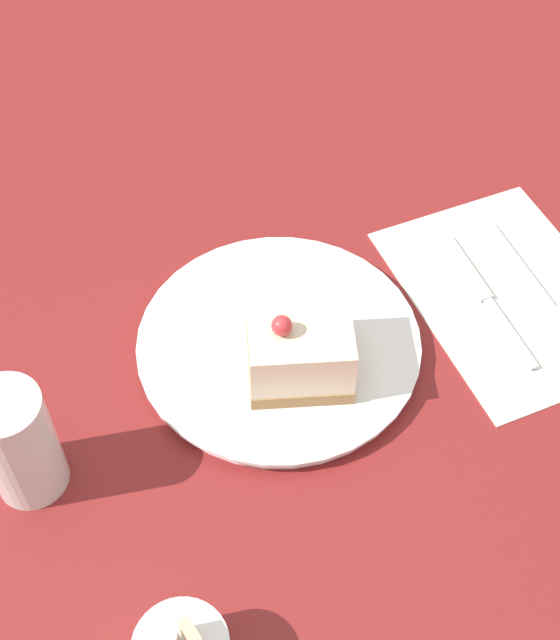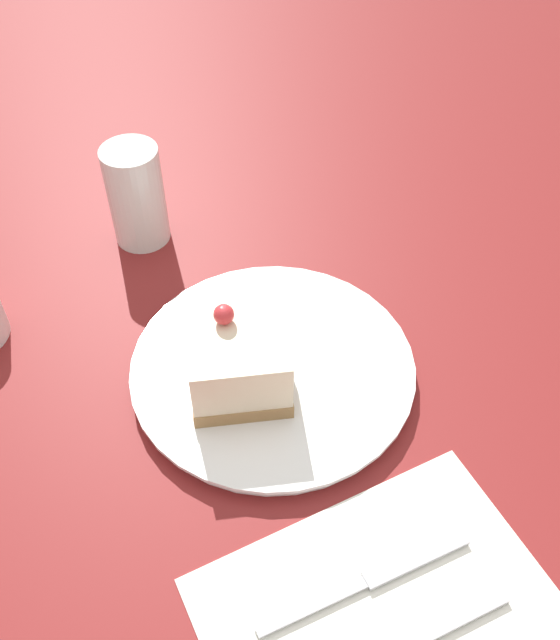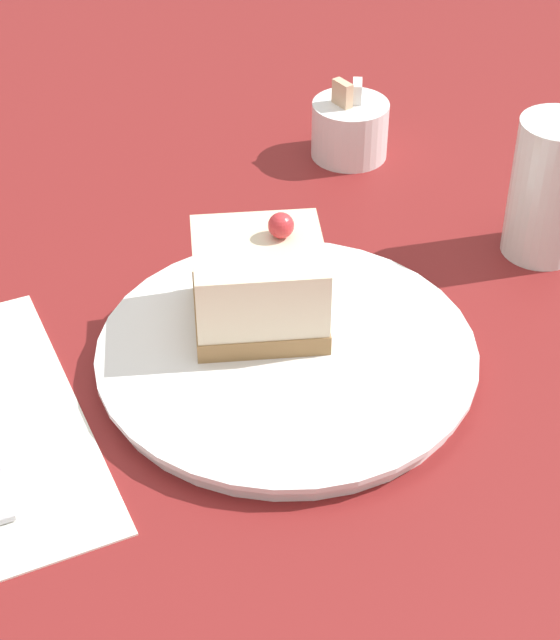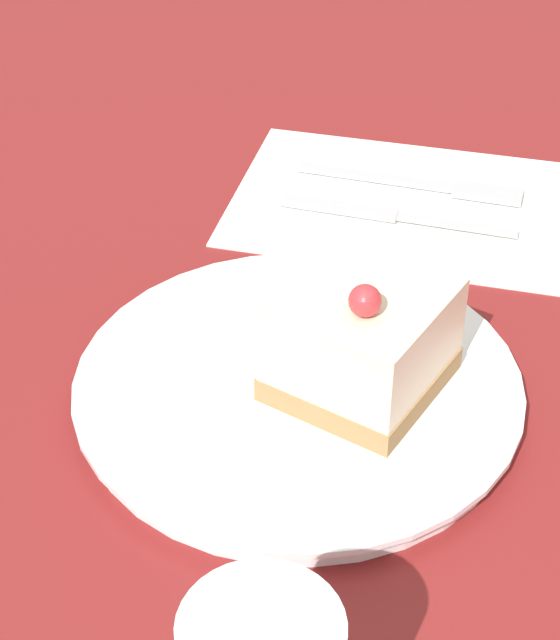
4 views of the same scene
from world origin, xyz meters
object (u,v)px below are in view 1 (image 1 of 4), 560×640
at_px(cake_slice, 299,346).
at_px(drinking_glass, 18,443).
at_px(plate, 279,344).
at_px(fork, 541,295).
at_px(knife, 479,287).

distance_m(cake_slice, drinking_glass, 0.25).
distance_m(plate, drinking_glass, 0.25).
relative_size(plate, fork, 1.49).
bearing_deg(cake_slice, fork, -162.46).
height_order(plate, drinking_glass, drinking_glass).
bearing_deg(knife, fork, 148.79).
relative_size(cake_slice, knife, 0.61).
bearing_deg(drinking_glass, plate, -163.77).
relative_size(fork, drinking_glass, 1.55).
height_order(knife, drinking_glass, drinking_glass).
xyz_separation_m(cake_slice, fork, (-0.25, -0.02, -0.04)).
relative_size(plate, knife, 1.48).
height_order(cake_slice, drinking_glass, drinking_glass).
relative_size(cake_slice, drinking_glass, 0.95).
bearing_deg(fork, plate, -7.21).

